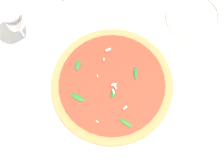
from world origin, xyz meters
TOP-DOWN VIEW (x-y plane):
  - ground_plane at (0.00, 0.00)m, footprint 6.00×6.00m
  - pizza_arugula_main at (-0.03, -0.01)m, footprint 0.34×0.34m
  - wine_glass at (-0.05, 0.27)m, footprint 0.08×0.08m
  - side_plate_white at (0.28, -0.08)m, footprint 0.16×0.16m

SIDE VIEW (x-z plane):
  - ground_plane at x=0.00m, z-range 0.00..0.00m
  - side_plate_white at x=0.28m, z-range 0.00..0.02m
  - pizza_arugula_main at x=-0.03m, z-range -0.01..0.04m
  - wine_glass at x=-0.05m, z-range 0.03..0.19m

